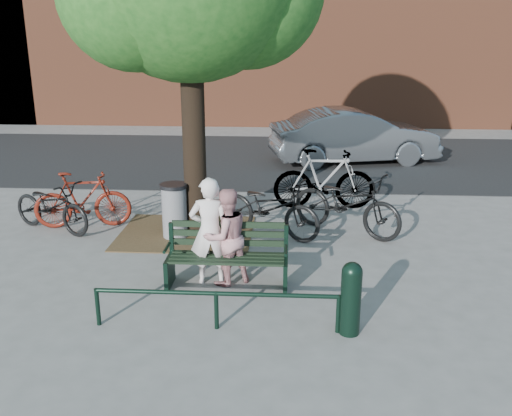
# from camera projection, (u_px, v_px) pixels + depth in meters

# --- Properties ---
(ground) EXTENTS (90.00, 90.00, 0.00)m
(ground) POSITION_uv_depth(u_px,v_px,m) (227.00, 287.00, 8.27)
(ground) COLOR gray
(ground) RESTS_ON ground
(dirt_pit) EXTENTS (2.40, 2.00, 0.02)m
(dirt_pit) POSITION_uv_depth(u_px,v_px,m) (186.00, 233.00, 10.42)
(dirt_pit) COLOR brown
(dirt_pit) RESTS_ON ground
(road) EXTENTS (40.00, 7.00, 0.01)m
(road) POSITION_uv_depth(u_px,v_px,m) (260.00, 159.00, 16.36)
(road) COLOR black
(road) RESTS_ON ground
(park_bench) EXTENTS (1.74, 0.54, 0.97)m
(park_bench) POSITION_uv_depth(u_px,v_px,m) (227.00, 254.00, 8.20)
(park_bench) COLOR black
(park_bench) RESTS_ON ground
(guard_railing) EXTENTS (3.06, 0.06, 0.51)m
(guard_railing) POSITION_uv_depth(u_px,v_px,m) (216.00, 299.00, 7.01)
(guard_railing) COLOR black
(guard_railing) RESTS_ON ground
(person_left) EXTENTS (0.63, 0.45, 1.60)m
(person_left) POSITION_uv_depth(u_px,v_px,m) (210.00, 231.00, 8.19)
(person_left) COLOR silver
(person_left) RESTS_ON ground
(person_right) EXTENTS (0.88, 0.84, 1.44)m
(person_right) POSITION_uv_depth(u_px,v_px,m) (226.00, 237.00, 8.20)
(person_right) COLOR tan
(person_right) RESTS_ON ground
(bollard) EXTENTS (0.25, 0.25, 0.94)m
(bollard) POSITION_uv_depth(u_px,v_px,m) (351.00, 296.00, 6.87)
(bollard) COLOR black
(bollard) RESTS_ON ground
(litter_bin) EXTENTS (0.48, 0.48, 0.99)m
(litter_bin) POSITION_uv_depth(u_px,v_px,m) (175.00, 211.00, 10.09)
(litter_bin) COLOR gray
(litter_bin) RESTS_ON ground
(bicycle_a) EXTENTS (1.92, 1.38, 0.96)m
(bicycle_a) POSITION_uv_depth(u_px,v_px,m) (51.00, 206.00, 10.43)
(bicycle_a) COLOR black
(bicycle_a) RESTS_ON ground
(bicycle_b) EXTENTS (1.85, 0.83, 1.07)m
(bicycle_b) POSITION_uv_depth(u_px,v_px,m) (82.00, 200.00, 10.61)
(bicycle_b) COLOR #5B160D
(bicycle_b) RESTS_ON ground
(bicycle_c) EXTENTS (2.12, 1.54, 1.06)m
(bicycle_c) POSITION_uv_depth(u_px,v_px,m) (269.00, 207.00, 10.18)
(bicycle_c) COLOR black
(bicycle_c) RESTS_ON ground
(bicycle_d) EXTENTS (2.10, 0.66, 1.25)m
(bicycle_d) POSITION_uv_depth(u_px,v_px,m) (324.00, 179.00, 11.71)
(bicycle_d) COLOR gray
(bicycle_d) RESTS_ON ground
(bicycle_e) EXTENTS (2.21, 1.81, 1.13)m
(bicycle_e) POSITION_uv_depth(u_px,v_px,m) (347.00, 203.00, 10.29)
(bicycle_e) COLOR black
(bicycle_e) RESTS_ON ground
(parked_car) EXTENTS (4.78, 2.58, 1.50)m
(parked_car) POSITION_uv_depth(u_px,v_px,m) (354.00, 136.00, 15.69)
(parked_car) COLOR slate
(parked_car) RESTS_ON ground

